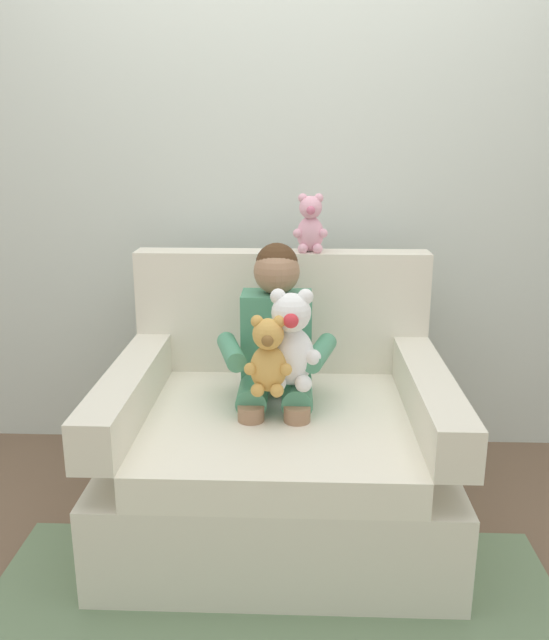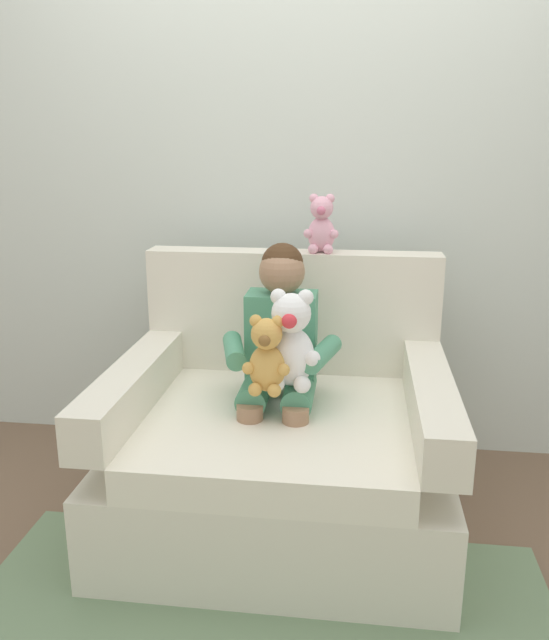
{
  "view_description": "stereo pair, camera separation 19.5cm",
  "coord_description": "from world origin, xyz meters",
  "px_view_note": "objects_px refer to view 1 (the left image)",
  "views": [
    {
      "loc": [
        0.07,
        -2.19,
        1.42
      ],
      "look_at": [
        -0.01,
        -0.05,
        0.82
      ],
      "focal_mm": 36.68,
      "sensor_mm": 36.0,
      "label": 1
    },
    {
      "loc": [
        0.27,
        -2.17,
        1.42
      ],
      "look_at": [
        -0.01,
        -0.05,
        0.82
      ],
      "focal_mm": 36.68,
      "sensor_mm": 36.0,
      "label": 2
    }
  ],
  "objects_px": {
    "plush_white": "(291,342)",
    "armchair": "(279,445)",
    "plush_honey": "(268,357)",
    "seated_child": "(276,346)",
    "plush_pink_on_backrest": "(310,225)"
  },
  "relations": [
    {
      "from": "armchair",
      "to": "plush_white",
      "type": "distance_m",
      "value": 0.45
    },
    {
      "from": "seated_child",
      "to": "plush_pink_on_backrest",
      "type": "bearing_deg",
      "value": 71.37
    },
    {
      "from": "plush_white",
      "to": "armchair",
      "type": "bearing_deg",
      "value": 119.23
    },
    {
      "from": "plush_honey",
      "to": "plush_pink_on_backrest",
      "type": "relative_size",
      "value": 1.16
    },
    {
      "from": "seated_child",
      "to": "plush_honey",
      "type": "bearing_deg",
      "value": -93.99
    },
    {
      "from": "plush_white",
      "to": "plush_honey",
      "type": "xyz_separation_m",
      "value": [
        -0.08,
        -0.06,
        -0.04
      ]
    },
    {
      "from": "plush_white",
      "to": "plush_honey",
      "type": "distance_m",
      "value": 0.1
    },
    {
      "from": "plush_pink_on_backrest",
      "to": "armchair",
      "type": "bearing_deg",
      "value": -99.49
    },
    {
      "from": "armchair",
      "to": "plush_honey",
      "type": "xyz_separation_m",
      "value": [
        -0.03,
        -0.15,
        0.4
      ]
    },
    {
      "from": "armchair",
      "to": "plush_honey",
      "type": "height_order",
      "value": "armchair"
    },
    {
      "from": "seated_child",
      "to": "plush_pink_on_backrest",
      "type": "height_order",
      "value": "plush_pink_on_backrest"
    },
    {
      "from": "plush_white",
      "to": "plush_pink_on_backrest",
      "type": "xyz_separation_m",
      "value": [
        0.07,
        0.48,
        0.34
      ]
    },
    {
      "from": "armchair",
      "to": "seated_child",
      "type": "height_order",
      "value": "seated_child"
    },
    {
      "from": "seated_child",
      "to": "plush_white",
      "type": "height_order",
      "value": "seated_child"
    },
    {
      "from": "seated_child",
      "to": "plush_honey",
      "type": "xyz_separation_m",
      "value": [
        -0.02,
        -0.2,
        0.02
      ]
    }
  ]
}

